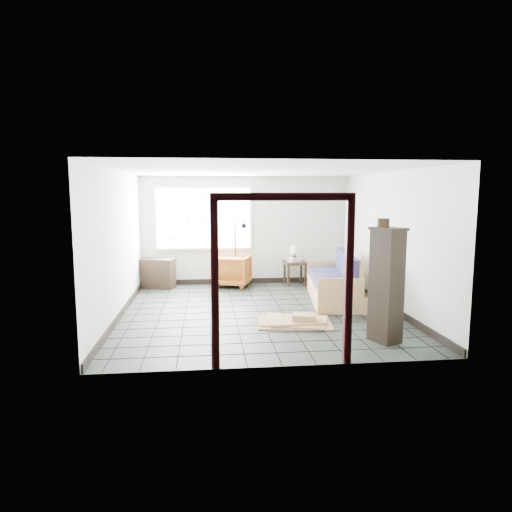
{
  "coord_description": "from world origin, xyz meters",
  "views": [
    {
      "loc": [
        -0.94,
        -8.25,
        2.19
      ],
      "look_at": [
        -0.01,
        0.3,
        1.01
      ],
      "focal_mm": 32.0,
      "sensor_mm": 36.0,
      "label": 1
    }
  ],
  "objects": [
    {
      "name": "room_shell",
      "position": [
        0.0,
        0.03,
        1.68
      ],
      "size": [
        5.02,
        5.52,
        2.61
      ],
      "color": "silver",
      "rests_on": "ground"
    },
    {
      "name": "side_table",
      "position": [
        1.16,
        2.4,
        0.47
      ],
      "size": [
        0.54,
        0.54,
        0.57
      ],
      "rotation": [
        0.0,
        0.0,
        0.04
      ],
      "color": "black",
      "rests_on": "ground"
    },
    {
      "name": "projector",
      "position": [
        1.14,
        2.41,
        0.62
      ],
      "size": [
        0.32,
        0.29,
        0.1
      ],
      "rotation": [
        0.0,
        0.0,
        0.34
      ],
      "color": "silver",
      "rests_on": "side_table"
    },
    {
      "name": "floor_lamp",
      "position": [
        -0.18,
        2.32,
        0.85
      ],
      "size": [
        0.42,
        0.41,
        1.58
      ],
      "rotation": [
        0.0,
        0.0,
        -0.36
      ],
      "color": "black",
      "rests_on": "ground"
    },
    {
      "name": "cardboard_pile",
      "position": [
        0.54,
        -0.86,
        0.05
      ],
      "size": [
        1.33,
        1.1,
        0.18
      ],
      "rotation": [
        0.0,
        0.0,
        -0.18
      ],
      "color": "#906445",
      "rests_on": "ground"
    },
    {
      "name": "ground",
      "position": [
        0.0,
        0.0,
        0.0
      ],
      "size": [
        5.5,
        5.5,
        0.0
      ],
      "primitive_type": "plane",
      "color": "black",
      "rests_on": "ground"
    },
    {
      "name": "tall_shelf",
      "position": [
        1.67,
        -1.93,
        0.87
      ],
      "size": [
        0.51,
        0.57,
        1.7
      ],
      "rotation": [
        0.0,
        0.0,
        0.41
      ],
      "color": "black",
      "rests_on": "ground"
    },
    {
      "name": "table_lamp",
      "position": [
        1.16,
        2.44,
        0.83
      ],
      "size": [
        0.3,
        0.3,
        0.38
      ],
      "rotation": [
        0.0,
        0.0,
        0.26
      ],
      "color": "black",
      "rests_on": "side_table"
    },
    {
      "name": "console_shelf",
      "position": [
        -2.14,
        2.4,
        0.34
      ],
      "size": [
        0.95,
        0.6,
        0.69
      ],
      "rotation": [
        0.0,
        0.0,
        -0.32
      ],
      "color": "black",
      "rests_on": "ground"
    },
    {
      "name": "open_box",
      "position": [
        1.82,
        -0.23,
        0.17
      ],
      "size": [
        0.88,
        0.58,
        0.46
      ],
      "rotation": [
        0.0,
        0.0,
        -0.26
      ],
      "color": "#906445",
      "rests_on": "ground"
    },
    {
      "name": "window_panel",
      "position": [
        -1.0,
        2.7,
        1.6
      ],
      "size": [
        2.32,
        0.08,
        1.52
      ],
      "color": "silver",
      "rests_on": "ground"
    },
    {
      "name": "armchair",
      "position": [
        -0.35,
        2.4,
        0.41
      ],
      "size": [
        0.98,
        0.95,
        0.81
      ],
      "primitive_type": "imported",
      "rotation": [
        0.0,
        0.0,
        2.83
      ],
      "color": "brown",
      "rests_on": "ground"
    },
    {
      "name": "pot",
      "position": [
        1.6,
        -1.91,
        1.77
      ],
      "size": [
        0.2,
        0.2,
        0.13
      ],
      "rotation": [
        0.0,
        0.0,
        0.14
      ],
      "color": "black",
      "rests_on": "tall_shelf"
    },
    {
      "name": "doorway_trim",
      "position": [
        0.0,
        -2.7,
        1.38
      ],
      "size": [
        1.8,
        0.08,
        2.2
      ],
      "color": "#330B0E",
      "rests_on": "ground"
    },
    {
      "name": "futon_sofa",
      "position": [
        1.68,
        0.69,
        0.36
      ],
      "size": [
        1.13,
        2.31,
        0.98
      ],
      "rotation": [
        0.0,
        0.0,
        -0.13
      ],
      "color": "olive",
      "rests_on": "ground"
    }
  ]
}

